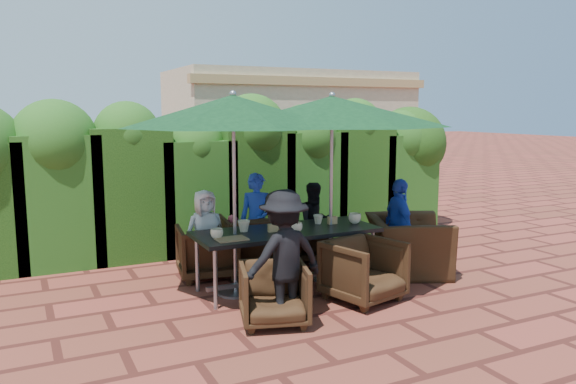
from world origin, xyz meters
name	(u,v)px	position (x,y,z in m)	size (l,w,h in m)	color
ground	(285,285)	(0.00, 0.00, 0.00)	(80.00, 80.00, 0.00)	maroon
dining_table	(287,235)	(-0.02, -0.08, 0.68)	(2.32, 0.90, 0.75)	black
umbrella_left	(233,112)	(-0.69, -0.03, 2.21)	(2.65, 2.65, 2.46)	gray
umbrella_right	(332,111)	(0.64, -0.05, 2.21)	(2.97, 2.97, 2.46)	gray
chair_far_left	(207,249)	(-0.78, 0.79, 0.39)	(0.76, 0.71, 0.78)	black
chair_far_mid	(251,239)	(-0.08, 0.92, 0.42)	(0.82, 0.77, 0.85)	black
chair_far_right	(304,236)	(0.78, 0.96, 0.37)	(0.72, 0.67, 0.74)	black
chair_near_left	(274,291)	(-0.66, -1.12, 0.35)	(0.69, 0.64, 0.71)	black
chair_near_right	(364,267)	(0.59, -0.92, 0.40)	(0.78, 0.73, 0.80)	black
chair_end_right	(408,236)	(1.80, -0.19, 0.51)	(1.17, 0.76, 1.02)	black
adult_far_left	(205,233)	(-0.77, 0.88, 0.59)	(0.58, 0.34, 1.18)	silver
adult_far_mid	(257,222)	(-0.03, 0.83, 0.68)	(0.49, 0.40, 1.37)	#2242B9
adult_far_right	(315,223)	(0.89, 0.82, 0.59)	(0.57, 0.35, 1.19)	black
adult_near_left	(284,257)	(-0.56, -1.13, 0.71)	(0.91, 0.42, 1.42)	black
adult_end_right	(399,226)	(1.69, -0.13, 0.65)	(0.76, 0.38, 1.30)	#2242B9
child_left	(234,243)	(-0.36, 0.87, 0.40)	(0.29, 0.23, 0.80)	#EB5367
child_right	(288,235)	(0.51, 0.97, 0.41)	(0.30, 0.24, 0.82)	#834FAC
pedestrian_a	(259,179)	(1.48, 4.34, 0.81)	(1.51, 0.54, 1.62)	green
pedestrian_b	(300,172)	(2.47, 4.40, 0.92)	(0.89, 0.54, 1.84)	#EB5367
pedestrian_c	(330,172)	(3.16, 4.28, 0.90)	(1.15, 0.53, 1.79)	#9B9CA4
cup_a	(217,234)	(-0.96, -0.18, 0.81)	(0.15, 0.15, 0.12)	beige
cup_b	(244,226)	(-0.54, 0.03, 0.82)	(0.15, 0.15, 0.14)	beige
cup_c	(297,227)	(0.03, -0.27, 0.81)	(0.15, 0.15, 0.12)	beige
cup_d	(318,219)	(0.51, 0.05, 0.81)	(0.13, 0.13, 0.12)	beige
cup_e	(355,218)	(0.96, -0.13, 0.82)	(0.17, 0.17, 0.13)	beige
ketchup_bottle	(281,223)	(-0.09, -0.08, 0.83)	(0.04, 0.04, 0.17)	#B20C0A
sauce_bottle	(276,222)	(-0.11, 0.02, 0.83)	(0.04, 0.04, 0.17)	#4C230C
serving_tray	(231,239)	(-0.83, -0.31, 0.76)	(0.35, 0.25, 0.02)	#987149
number_block_left	(273,228)	(-0.22, -0.13, 0.80)	(0.12, 0.06, 0.10)	tan
number_block_right	(332,220)	(0.67, -0.04, 0.80)	(0.12, 0.06, 0.10)	tan
hedge_wall	(209,166)	(-0.23, 2.32, 1.35)	(9.10, 1.60, 2.50)	#15340E
building	(290,134)	(3.50, 6.99, 1.61)	(6.20, 3.08, 3.20)	beige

